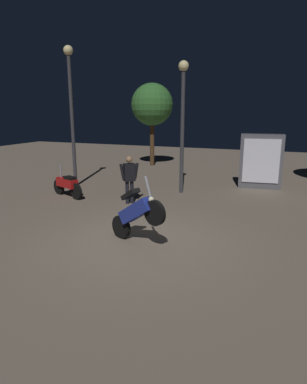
{
  "coord_description": "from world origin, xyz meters",
  "views": [
    {
      "loc": [
        2.99,
        -6.59,
        2.97
      ],
      "look_at": [
        -0.02,
        0.87,
        1.0
      ],
      "focal_mm": 31.11,
      "sensor_mm": 36.0,
      "label": 1
    }
  ],
  "objects_px": {
    "motorcycle_red_parked_left": "(67,185)",
    "streetlamp_near": "(183,111)",
    "person_rider_beside": "(129,176)",
    "motorcycle_blue_foreground": "(137,213)",
    "streetlamp_far": "(71,100)",
    "kiosk_billboard": "(261,161)"
  },
  "relations": [
    {
      "from": "motorcycle_red_parked_left",
      "to": "streetlamp_near",
      "type": "height_order",
      "value": "streetlamp_near"
    },
    {
      "from": "streetlamp_near",
      "to": "person_rider_beside",
      "type": "bearing_deg",
      "value": -118.84
    },
    {
      "from": "motorcycle_blue_foreground",
      "to": "person_rider_beside",
      "type": "height_order",
      "value": "motorcycle_blue_foreground"
    },
    {
      "from": "motorcycle_red_parked_left",
      "to": "streetlamp_near",
      "type": "bearing_deg",
      "value": -128.29
    },
    {
      "from": "streetlamp_far",
      "to": "kiosk_billboard",
      "type": "xyz_separation_m",
      "value": [
        6.94,
        2.43,
        -2.3
      ]
    },
    {
      "from": "person_rider_beside",
      "to": "kiosk_billboard",
      "type": "xyz_separation_m",
      "value": [
        3.75,
        3.98,
        0.13
      ]
    },
    {
      "from": "motorcycle_blue_foreground",
      "to": "person_rider_beside",
      "type": "bearing_deg",
      "value": 140.44
    },
    {
      "from": "motorcycle_blue_foreground",
      "to": "streetlamp_far",
      "type": "height_order",
      "value": "streetlamp_far"
    },
    {
      "from": "streetlamp_near",
      "to": "kiosk_billboard",
      "type": "bearing_deg",
      "value": 36.39
    },
    {
      "from": "motorcycle_blue_foreground",
      "to": "streetlamp_far",
      "type": "xyz_separation_m",
      "value": [
        -4.86,
        4.59,
        2.61
      ]
    },
    {
      "from": "motorcycle_red_parked_left",
      "to": "person_rider_beside",
      "type": "bearing_deg",
      "value": -157.73
    },
    {
      "from": "motorcycle_red_parked_left",
      "to": "person_rider_beside",
      "type": "relative_size",
      "value": 1.01
    },
    {
      "from": "streetlamp_far",
      "to": "kiosk_billboard",
      "type": "relative_size",
      "value": 2.54
    },
    {
      "from": "motorcycle_blue_foreground",
      "to": "streetlamp_near",
      "type": "distance_m",
      "value": 5.58
    },
    {
      "from": "streetlamp_far",
      "to": "kiosk_billboard",
      "type": "distance_m",
      "value": 7.71
    },
    {
      "from": "motorcycle_red_parked_left",
      "to": "streetlamp_near",
      "type": "distance_m",
      "value": 4.84
    },
    {
      "from": "motorcycle_red_parked_left",
      "to": "kiosk_billboard",
      "type": "xyz_separation_m",
      "value": [
        6.17,
        4.03,
        0.61
      ]
    },
    {
      "from": "motorcycle_red_parked_left",
      "to": "kiosk_billboard",
      "type": "relative_size",
      "value": 0.75
    },
    {
      "from": "streetlamp_near",
      "to": "kiosk_billboard",
      "type": "distance_m",
      "value": 3.78
    },
    {
      "from": "person_rider_beside",
      "to": "streetlamp_far",
      "type": "bearing_deg",
      "value": 18.86
    },
    {
      "from": "motorcycle_red_parked_left",
      "to": "streetlamp_near",
      "type": "relative_size",
      "value": 0.34
    },
    {
      "from": "motorcycle_red_parked_left",
      "to": "streetlamp_far",
      "type": "bearing_deg",
      "value": -43.02
    }
  ]
}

